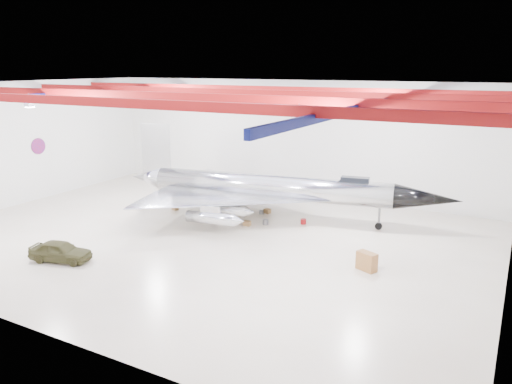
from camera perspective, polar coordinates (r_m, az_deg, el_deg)
The scene contains 16 objects.
floor at distance 37.17m, azimuth -5.88°, elevation -5.15°, with size 40.00×40.00×0.00m, color #C1B199.
wall_back at distance 48.65m, azimuth 4.00°, elevation 6.18°, with size 40.00×40.00×0.00m, color silver.
wall_left at distance 49.77m, azimuth -25.52°, elevation 5.01°, with size 30.00×30.00×0.00m, color silver.
ceiling at distance 35.11m, azimuth -6.34°, elevation 12.04°, with size 40.00×40.00×0.00m, color #0A0F38.
ceiling_structure at distance 35.14m, azimuth -6.31°, elevation 10.94°, with size 39.50×29.50×1.08m.
wall_roundel at distance 50.97m, azimuth -23.62°, elevation 4.82°, with size 1.50×1.50×0.10m, color #B21414.
jet_aircraft at distance 40.63m, azimuth 1.48°, elevation 0.22°, with size 27.30×18.22×7.48m.
jeep at distance 34.76m, azimuth -21.45°, elevation -6.31°, with size 1.61×4.01×1.37m, color #3D3A1E.
desk at distance 31.78m, azimuth 12.54°, elevation -7.74°, with size 1.27×0.64×1.16m, color brown.
crate_ply at distance 44.33m, azimuth -9.22°, elevation -1.80°, with size 0.53×0.42×0.37m, color olive.
toolbox_red at distance 46.83m, azimuth -2.87°, elevation -0.82°, with size 0.40×0.32×0.28m, color maroon.
engine_drum at distance 39.78m, azimuth 1.09°, elevation -3.45°, with size 0.46×0.46×0.41m, color #59595B.
parts_bin at distance 42.82m, azimuth 1.28°, elevation -2.18°, with size 0.54×0.43×0.38m, color olive.
tool_chest at distance 40.13m, azimuth 5.43°, elevation -3.36°, with size 0.45×0.45×0.40m, color maroon.
oil_barrel at distance 39.53m, azimuth -1.04°, elevation -3.59°, with size 0.55×0.44×0.38m, color olive.
spares_box at distance 42.56m, azimuth 0.62°, elevation -2.32°, with size 0.37×0.37×0.33m, color #59595B.
Camera 1 is at (20.00, -28.82, 12.29)m, focal length 35.00 mm.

